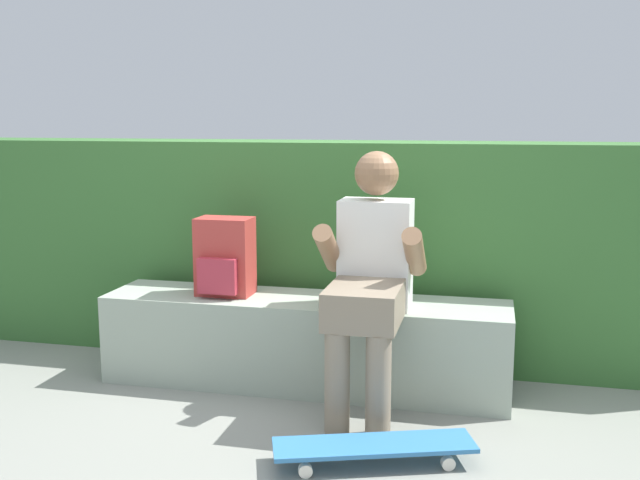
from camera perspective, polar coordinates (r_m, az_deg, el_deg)
name	(u,v)px	position (r m, az deg, el deg)	size (l,w,h in m)	color
ground_plane	(285,411)	(3.52, -2.72, -13.19)	(24.00, 24.00, 0.00)	gray
bench_main	(304,342)	(3.77, -1.23, -7.95)	(2.06, 0.44, 0.46)	#97A594
person_skater	(371,273)	(3.39, 3.96, -2.55)	(0.49, 0.62, 1.21)	white
skateboard_near_person	(374,446)	(3.01, 4.24, -15.76)	(0.82, 0.45, 0.09)	teal
backpack_on_bench	(225,258)	(3.78, -7.46, -1.39)	(0.28, 0.23, 0.40)	#B23833
hedge_row	(304,247)	(4.26, -1.23, -0.56)	(4.70, 0.54, 1.23)	#35662F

